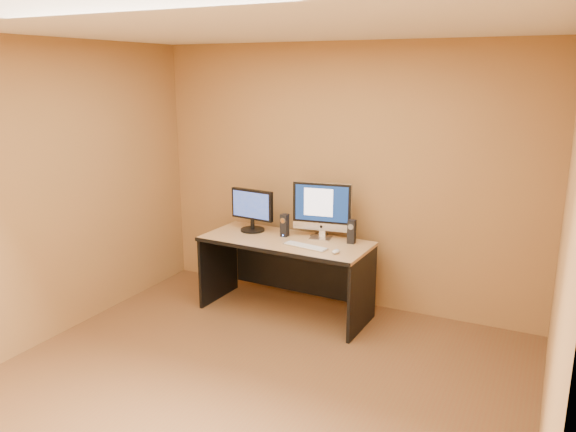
% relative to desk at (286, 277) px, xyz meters
% --- Properties ---
extents(floor, '(4.00, 4.00, 0.00)m').
position_rel_desk_xyz_m(floor, '(0.36, -1.44, -0.38)').
color(floor, brown).
rests_on(floor, ground).
extents(walls, '(4.00, 4.00, 2.60)m').
position_rel_desk_xyz_m(walls, '(0.36, -1.44, 0.92)').
color(walls, olive).
rests_on(walls, ground).
extents(ceiling, '(4.00, 4.00, 0.00)m').
position_rel_desk_xyz_m(ceiling, '(0.36, -1.44, 2.22)').
color(ceiling, white).
rests_on(ceiling, walls).
extents(desk, '(1.65, 0.77, 0.75)m').
position_rel_desk_xyz_m(desk, '(0.00, 0.00, 0.00)').
color(desk, tan).
rests_on(desk, ground).
extents(imac, '(0.60, 0.29, 0.56)m').
position_rel_desk_xyz_m(imac, '(0.28, 0.20, 0.65)').
color(imac, '#B0B0B5').
rests_on(imac, desk).
extents(second_monitor, '(0.51, 0.29, 0.43)m').
position_rel_desk_xyz_m(second_monitor, '(-0.44, 0.14, 0.59)').
color(second_monitor, black).
rests_on(second_monitor, desk).
extents(speaker_left, '(0.07, 0.07, 0.22)m').
position_rel_desk_xyz_m(speaker_left, '(-0.06, 0.11, 0.49)').
color(speaker_left, black).
rests_on(speaker_left, desk).
extents(speaker_right, '(0.07, 0.08, 0.22)m').
position_rel_desk_xyz_m(speaker_right, '(0.60, 0.18, 0.49)').
color(speaker_right, black).
rests_on(speaker_right, desk).
extents(keyboard, '(0.45, 0.19, 0.02)m').
position_rel_desk_xyz_m(keyboard, '(0.27, -0.13, 0.38)').
color(keyboard, silver).
rests_on(keyboard, desk).
extents(mouse, '(0.07, 0.11, 0.04)m').
position_rel_desk_xyz_m(mouse, '(0.59, -0.17, 0.39)').
color(mouse, silver).
rests_on(mouse, desk).
extents(cable_a, '(0.11, 0.20, 0.01)m').
position_rel_desk_xyz_m(cable_a, '(0.33, 0.27, 0.38)').
color(cable_a, black).
rests_on(cable_a, desk).
extents(cable_b, '(0.07, 0.17, 0.01)m').
position_rel_desk_xyz_m(cable_b, '(0.19, 0.32, 0.38)').
color(cable_b, black).
rests_on(cable_b, desk).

